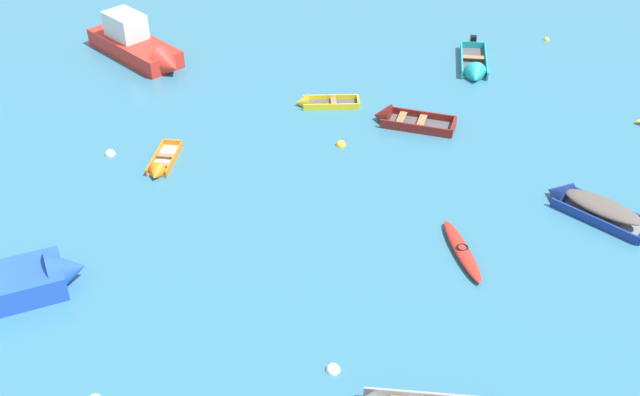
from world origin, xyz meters
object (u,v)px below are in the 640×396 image
Objects in this scene: motor_launch_red_back_row_center at (139,46)px; rowboat_deep_blue_cluster_outer at (586,204)px; mooring_buoy_trailing at (333,370)px; rowboat_turquoise_far_right at (474,69)px; mooring_buoy_near_foreground at (110,154)px; rowboat_orange_outer_right at (160,167)px; mooring_buoy_between_boats_right at (341,145)px; rowboat_yellow_near_left at (314,103)px; mooring_buoy_central at (546,40)px; rowboat_maroon_near_right at (397,119)px; kayak_red_far_back at (462,250)px.

rowboat_deep_blue_cluster_outer is at bearing -37.23° from motor_launch_red_back_row_center.
rowboat_deep_blue_cluster_outer is at bearing 36.58° from mooring_buoy_trailing.
motor_launch_red_back_row_center is at bearing 142.77° from rowboat_deep_blue_cluster_outer.
rowboat_turquoise_far_right is 10.17× the size of mooring_buoy_near_foreground.
rowboat_orange_outer_right reaches higher than mooring_buoy_between_boats_right.
rowboat_turquoise_far_right reaches higher than rowboat_yellow_near_left.
rowboat_yellow_near_left is at bearing 38.09° from rowboat_orange_outer_right.
rowboat_deep_blue_cluster_outer is 12.53m from mooring_buoy_trailing.
rowboat_orange_outer_right is 7.70m from mooring_buoy_between_boats_right.
rowboat_orange_outer_right is at bearing -148.74° from mooring_buoy_central.
rowboat_yellow_near_left is 0.49× the size of motor_launch_red_back_row_center.
rowboat_deep_blue_cluster_outer is 10.29m from mooring_buoy_between_boats_right.
rowboat_maroon_near_right reaches higher than mooring_buoy_central.
mooring_buoy_central is (4.80, 3.72, -0.20)m from rowboat_turquoise_far_right.
mooring_buoy_near_foreground is (0.01, -9.33, -0.69)m from motor_launch_red_back_row_center.
rowboat_deep_blue_cluster_outer is 11.96× the size of mooring_buoy_central.
rowboat_yellow_near_left is 16.17m from mooring_buoy_trailing.
motor_launch_red_back_row_center reaches higher than mooring_buoy_between_boats_right.
rowboat_deep_blue_cluster_outer is at bearing -14.66° from mooring_buoy_near_foreground.
rowboat_orange_outer_right is at bearing -151.09° from rowboat_turquoise_far_right.
mooring_buoy_near_foreground is (-18.70, 4.89, -0.31)m from rowboat_deep_blue_cluster_outer.
rowboat_orange_outer_right is at bearing 120.07° from mooring_buoy_trailing.
mooring_buoy_near_foreground is (-8.81, -3.82, -0.14)m from rowboat_yellow_near_left.
rowboat_maroon_near_right reaches higher than rowboat_orange_outer_right.
mooring_buoy_central is 24.19m from mooring_buoy_near_foreground.
rowboat_yellow_near_left is at bearing 89.43° from mooring_buoy_trailing.
rowboat_orange_outer_right is 22.83m from mooring_buoy_central.
rowboat_maroon_near_right is at bearing 18.10° from rowboat_orange_outer_right.
rowboat_maroon_near_right reaches higher than rowboat_deep_blue_cluster_outer.
mooring_buoy_near_foreground is at bearing -170.80° from rowboat_maroon_near_right.
mooring_buoy_central is at bearing 3.16° from motor_launch_red_back_row_center.
rowboat_deep_blue_cluster_outer reaches higher than rowboat_orange_outer_right.
kayak_red_far_back is at bearing -103.81° from rowboat_turquoise_far_right.
kayak_red_far_back is 14.45m from rowboat_turquoise_far_right.
rowboat_orange_outer_right reaches higher than mooring_buoy_central.
rowboat_turquoise_far_right is 11.83m from rowboat_deep_blue_cluster_outer.
rowboat_deep_blue_cluster_outer is 1.27× the size of rowboat_yellow_near_left.
rowboat_maroon_near_right is 10.73m from rowboat_orange_outer_right.
kayak_red_far_back is 11.18× the size of mooring_buoy_central.
motor_launch_red_back_row_center is 14.01× the size of mooring_buoy_trailing.
mooring_buoy_near_foreground is at bearing -178.52° from mooring_buoy_between_boats_right.
mooring_buoy_central is 26.38m from mooring_buoy_trailing.
rowboat_maroon_near_right is at bearing 33.52° from mooring_buoy_between_boats_right.
rowboat_maroon_near_right is 9.32m from rowboat_deep_blue_cluster_outer.
motor_launch_red_back_row_center is at bearing 111.76° from mooring_buoy_trailing.
rowboat_maroon_near_right is 12.18× the size of mooring_buoy_central.
rowboat_maroon_near_right is 8.80× the size of mooring_buoy_trailing.
mooring_buoy_trailing is (6.39, -11.04, -0.14)m from rowboat_orange_outer_right.
rowboat_yellow_near_left reaches higher than mooring_buoy_central.
rowboat_orange_outer_right reaches higher than kayak_red_far_back.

